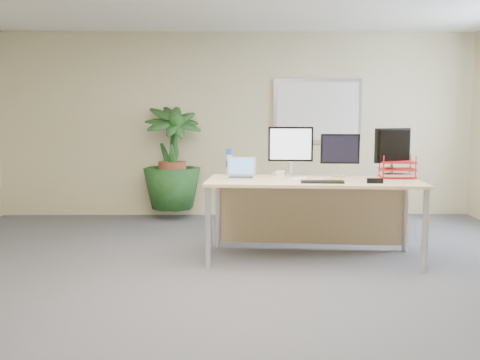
{
  "coord_description": "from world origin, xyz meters",
  "views": [
    {
      "loc": [
        -0.05,
        -3.95,
        1.47
      ],
      "look_at": [
        0.01,
        0.35,
        0.96
      ],
      "focal_mm": 40.0,
      "sensor_mm": 36.0,
      "label": 1
    }
  ],
  "objects_px": {
    "floor_plant": "(172,167)",
    "monitor_right": "(340,152)",
    "monitor_left": "(291,148)",
    "desk": "(312,195)",
    "laptop": "(241,173)"
  },
  "relations": [
    {
      "from": "monitor_left",
      "to": "monitor_right",
      "type": "height_order",
      "value": "monitor_left"
    },
    {
      "from": "desk",
      "to": "floor_plant",
      "type": "relative_size",
      "value": 1.49
    },
    {
      "from": "desk",
      "to": "laptop",
      "type": "xyz_separation_m",
      "value": [
        -0.75,
        0.03,
        0.24
      ]
    },
    {
      "from": "floor_plant",
      "to": "desk",
      "type": "bearing_deg",
      "value": -51.12
    },
    {
      "from": "floor_plant",
      "to": "monitor_left",
      "type": "bearing_deg",
      "value": -52.16
    },
    {
      "from": "floor_plant",
      "to": "monitor_right",
      "type": "distance_m",
      "value": 2.84
    },
    {
      "from": "monitor_left",
      "to": "laptop",
      "type": "distance_m",
      "value": 0.61
    },
    {
      "from": "laptop",
      "to": "monitor_left",
      "type": "bearing_deg",
      "value": 16.92
    },
    {
      "from": "laptop",
      "to": "desk",
      "type": "bearing_deg",
      "value": -2.55
    },
    {
      "from": "desk",
      "to": "laptop",
      "type": "height_order",
      "value": "laptop"
    },
    {
      "from": "floor_plant",
      "to": "monitor_right",
      "type": "relative_size",
      "value": 3.28
    },
    {
      "from": "monitor_right",
      "to": "monitor_left",
      "type": "bearing_deg",
      "value": 175.74
    },
    {
      "from": "monitor_right",
      "to": "laptop",
      "type": "relative_size",
      "value": 1.4
    },
    {
      "from": "monitor_left",
      "to": "monitor_right",
      "type": "distance_m",
      "value": 0.53
    },
    {
      "from": "desk",
      "to": "monitor_right",
      "type": "bearing_deg",
      "value": 26.67
    }
  ]
}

